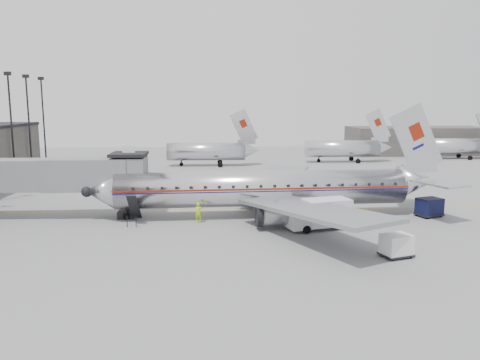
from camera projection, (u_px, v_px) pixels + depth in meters
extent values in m
plane|color=slate|center=(222.00, 225.00, 43.33)|extent=(160.00, 160.00, 0.00)
cube|color=#3C3A37|center=(418.00, 140.00, 104.53)|extent=(30.00, 12.00, 6.00)
cube|color=gold|center=(249.00, 210.00, 49.41)|extent=(60.00, 0.15, 0.01)
cube|color=slate|center=(87.00, 174.00, 45.45)|extent=(8.00, 3.00, 3.10)
cube|color=slate|center=(130.00, 173.00, 46.07)|extent=(3.20, 3.60, 3.20)
cube|color=black|center=(129.00, 154.00, 45.76)|extent=(3.40, 3.80, 0.30)
cube|color=white|center=(129.00, 149.00, 45.68)|extent=(1.20, 0.15, 0.80)
cylinder|color=black|center=(127.00, 203.00, 46.12)|extent=(0.56, 0.56, 2.80)
cube|color=black|center=(127.00, 213.00, 46.29)|extent=(1.60, 2.20, 0.70)
cylinder|color=black|center=(125.00, 216.00, 45.32)|extent=(0.30, 0.60, 0.60)
cylinder|color=black|center=(129.00, 212.00, 47.29)|extent=(0.30, 0.60, 0.60)
cube|color=black|center=(134.00, 207.00, 43.90)|extent=(0.90, 3.20, 2.90)
cylinder|color=black|center=(12.00, 131.00, 62.24)|extent=(0.24, 0.24, 15.00)
cube|color=black|center=(7.00, 73.00, 61.03)|extent=(0.90, 0.25, 0.50)
cylinder|color=black|center=(29.00, 129.00, 68.15)|extent=(0.24, 0.24, 15.00)
cube|color=black|center=(26.00, 76.00, 66.94)|extent=(0.90, 0.25, 0.50)
cylinder|color=black|center=(44.00, 127.00, 74.06)|extent=(0.24, 0.24, 15.00)
cube|color=black|center=(41.00, 78.00, 72.86)|extent=(0.90, 0.25, 0.50)
cylinder|color=silver|center=(206.00, 151.00, 84.18)|extent=(14.00, 3.20, 3.20)
cube|color=silver|center=(244.00, 127.00, 83.86)|extent=(5.17, 0.26, 6.52)
cylinder|color=black|center=(181.00, 163.00, 84.26)|extent=(0.24, 0.24, 1.00)
cylinder|color=silver|center=(342.00, 149.00, 89.60)|extent=(14.00, 3.20, 3.20)
cube|color=silver|center=(378.00, 125.00, 89.28)|extent=(5.17, 0.26, 6.52)
cylinder|color=black|center=(319.00, 160.00, 89.69)|extent=(0.24, 0.24, 1.00)
cylinder|color=silver|center=(453.00, 146.00, 94.91)|extent=(14.00, 3.20, 3.20)
cylinder|color=black|center=(431.00, 157.00, 94.99)|extent=(0.24, 0.24, 1.00)
cylinder|color=silver|center=(262.00, 188.00, 46.06)|extent=(28.51, 4.81, 3.50)
cone|color=silver|center=(100.00, 191.00, 44.46)|extent=(3.00, 3.63, 3.50)
cone|color=silver|center=(416.00, 182.00, 47.63)|extent=(3.93, 3.50, 3.33)
cube|color=maroon|center=(262.00, 186.00, 46.02)|extent=(28.52, 4.86, 0.17)
cube|color=#100A5B|center=(262.00, 188.00, 46.06)|extent=(28.52, 4.86, 0.09)
cube|color=silver|center=(416.00, 139.00, 46.90)|extent=(5.81, 0.55, 7.27)
cube|color=gray|center=(275.00, 177.00, 54.76)|extent=(10.35, 15.99, 1.12)
cube|color=gray|center=(312.00, 210.00, 38.04)|extent=(11.44, 15.86, 1.12)
cylinder|color=gray|center=(260.00, 193.00, 51.17)|extent=(3.31, 2.13, 1.99)
cylinder|color=gray|center=(276.00, 214.00, 41.52)|extent=(3.31, 2.13, 1.99)
cylinder|color=black|center=(126.00, 214.00, 45.06)|extent=(0.19, 0.19, 1.23)
cylinder|color=black|center=(276.00, 204.00, 49.02)|extent=(0.25, 0.25, 1.32)
cylinder|color=black|center=(276.00, 206.00, 49.06)|extent=(0.96, 0.37, 0.95)
cylinder|color=black|center=(286.00, 215.00, 44.19)|extent=(0.25, 0.25, 1.32)
cylinder|color=black|center=(286.00, 218.00, 44.23)|extent=(0.96, 0.37, 0.95)
cube|color=silver|center=(327.00, 212.00, 41.82)|extent=(4.47, 3.20, 2.35)
cube|color=silver|center=(298.00, 219.00, 41.03)|extent=(2.28, 2.52, 1.57)
cube|color=black|center=(298.00, 212.00, 40.92)|extent=(1.79, 2.18, 0.67)
cylinder|color=black|center=(306.00, 230.00, 40.30)|extent=(0.76, 0.46, 0.72)
cylinder|color=black|center=(297.00, 224.00, 42.19)|extent=(0.76, 0.46, 0.72)
cylinder|color=black|center=(343.00, 226.00, 41.41)|extent=(0.76, 0.46, 0.72)
cylinder|color=black|center=(332.00, 221.00, 43.30)|extent=(0.76, 0.46, 0.72)
cube|color=black|center=(429.00, 206.00, 46.30)|extent=(2.70, 2.36, 1.58)
cube|color=black|center=(429.00, 214.00, 46.44)|extent=(2.84, 2.51, 0.14)
cylinder|color=black|center=(427.00, 217.00, 45.48)|extent=(0.36, 0.24, 0.34)
cylinder|color=black|center=(441.00, 215.00, 46.19)|extent=(0.36, 0.24, 0.34)
cylinder|color=black|center=(417.00, 214.00, 46.70)|extent=(0.36, 0.24, 0.34)
cylinder|color=black|center=(430.00, 213.00, 47.41)|extent=(0.36, 0.24, 0.34)
cube|color=silver|center=(396.00, 244.00, 34.03)|extent=(2.41, 2.08, 1.43)
cube|color=black|center=(396.00, 254.00, 34.16)|extent=(2.54, 2.21, 0.12)
cylinder|color=black|center=(392.00, 259.00, 33.31)|extent=(0.33, 0.21, 0.31)
cylinder|color=black|center=(411.00, 256.00, 33.89)|extent=(0.33, 0.21, 0.31)
cylinder|color=black|center=(381.00, 254.00, 34.44)|extent=(0.33, 0.21, 0.31)
cylinder|color=black|center=(399.00, 251.00, 35.02)|extent=(0.33, 0.21, 0.31)
imported|color=#A5D419|center=(199.00, 213.00, 43.95)|extent=(0.79, 0.60, 1.93)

